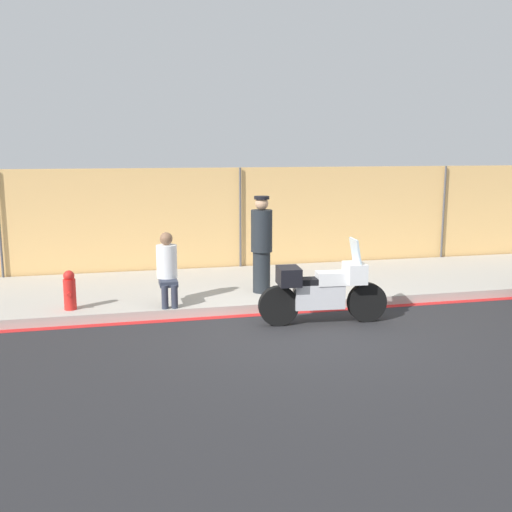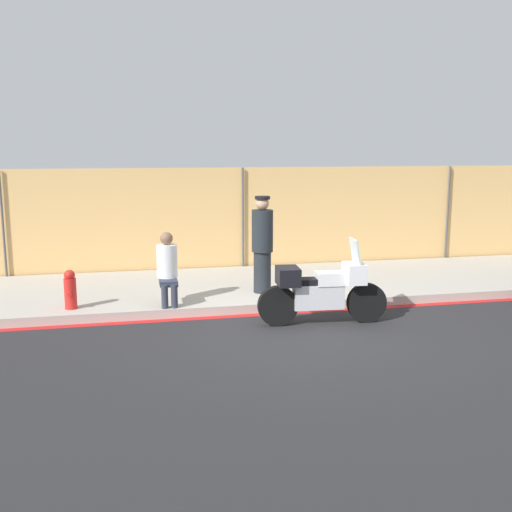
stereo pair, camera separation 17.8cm
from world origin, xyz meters
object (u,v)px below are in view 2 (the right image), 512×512
Objects in this scene: motorcycle at (322,290)px; fire_hydrant at (70,290)px; person_seated_on_curb at (167,264)px; officer_standing at (262,244)px.

motorcycle is 4.39m from fire_hydrant.
person_seated_on_curb is at bearing 0.68° from fire_hydrant.
person_seated_on_curb is 1.74m from fire_hydrant.
officer_standing is 1.45× the size of person_seated_on_curb.
officer_standing is (-0.62, 1.77, 0.54)m from motorcycle.
officer_standing is at bearing 13.73° from person_seated_on_curb.
motorcycle is at bearing -17.12° from fire_hydrant.
officer_standing is 1.94m from person_seated_on_curb.
person_seated_on_curb is (-1.86, -0.46, -0.25)m from officer_standing.
fire_hydrant is at bearing -172.40° from officer_standing.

